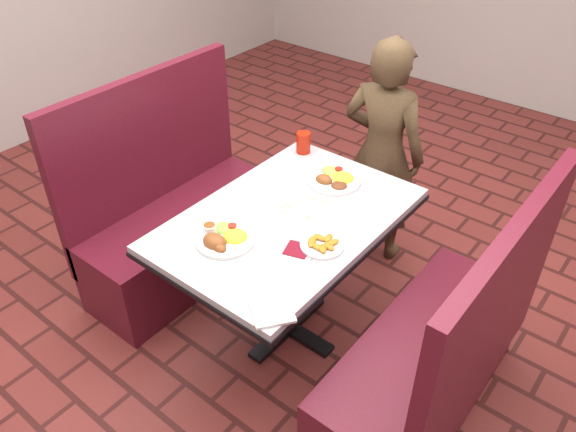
# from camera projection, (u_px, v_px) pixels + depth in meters

# --- Properties ---
(dining_table) EXTENTS (0.81, 1.21, 0.75)m
(dining_table) POSITION_uv_depth(u_px,v_px,m) (288.00, 233.00, 2.62)
(dining_table) COLOR #B8BABD
(dining_table) RESTS_ON ground
(booth_bench_left) EXTENTS (0.47, 1.20, 1.17)m
(booth_bench_left) POSITION_uv_depth(u_px,v_px,m) (179.00, 224.00, 3.21)
(booth_bench_left) COLOR maroon
(booth_bench_left) RESTS_ON ground
(booth_bench_right) EXTENTS (0.47, 1.20, 1.17)m
(booth_bench_right) POSITION_uv_depth(u_px,v_px,m) (433.00, 364.00, 2.41)
(booth_bench_right) COLOR maroon
(booth_bench_right) RESTS_ON ground
(diner_person) EXTENTS (0.52, 0.37, 1.35)m
(diner_person) POSITION_uv_depth(u_px,v_px,m) (382.00, 154.00, 3.17)
(diner_person) COLOR brown
(diner_person) RESTS_ON ground
(near_dinner_plate) EXTENTS (0.26, 0.26, 0.08)m
(near_dinner_plate) POSITION_uv_depth(u_px,v_px,m) (223.00, 236.00, 2.40)
(near_dinner_plate) COLOR white
(near_dinner_plate) RESTS_ON dining_table
(far_dinner_plate) EXTENTS (0.27, 0.27, 0.07)m
(far_dinner_plate) POSITION_uv_depth(u_px,v_px,m) (335.00, 177.00, 2.78)
(far_dinner_plate) COLOR white
(far_dinner_plate) RESTS_ON dining_table
(plantain_plate) EXTENTS (0.19, 0.19, 0.03)m
(plantain_plate) POSITION_uv_depth(u_px,v_px,m) (322.00, 244.00, 2.38)
(plantain_plate) COLOR white
(plantain_plate) RESTS_ON dining_table
(maroon_napkin) EXTENTS (0.13, 0.13, 0.00)m
(maroon_napkin) POSITION_uv_depth(u_px,v_px,m) (297.00, 249.00, 2.36)
(maroon_napkin) COLOR maroon
(maroon_napkin) RESTS_ON dining_table
(spoon_utensil) EXTENTS (0.02, 0.12, 0.00)m
(spoon_utensil) POSITION_uv_depth(u_px,v_px,m) (315.00, 254.00, 2.34)
(spoon_utensil) COLOR silver
(spoon_utensil) RESTS_ON dining_table
(red_tumbler) EXTENTS (0.08, 0.08, 0.11)m
(red_tumbler) POSITION_uv_depth(u_px,v_px,m) (303.00, 143.00, 3.00)
(red_tumbler) COLOR #B71E0C
(red_tumbler) RESTS_ON dining_table
(paper_napkin) EXTENTS (0.25, 0.24, 0.01)m
(paper_napkin) POSITION_uv_depth(u_px,v_px,m) (270.00, 306.00, 2.09)
(paper_napkin) COLOR silver
(paper_napkin) RESTS_ON dining_table
(knife_utensil) EXTENTS (0.08, 0.14, 0.00)m
(knife_utensil) POSITION_uv_depth(u_px,v_px,m) (227.00, 243.00, 2.39)
(knife_utensil) COLOR silver
(knife_utensil) RESTS_ON dining_table
(fork_utensil) EXTENTS (0.04, 0.16, 0.00)m
(fork_utensil) POSITION_uv_depth(u_px,v_px,m) (224.00, 248.00, 2.36)
(fork_utensil) COLOR silver
(fork_utensil) RESTS_ON dining_table
(lettuce_shreds) EXTENTS (0.28, 0.32, 0.00)m
(lettuce_shreds) POSITION_uv_depth(u_px,v_px,m) (303.00, 213.00, 2.58)
(lettuce_shreds) COLOR #96C44E
(lettuce_shreds) RESTS_ON dining_table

